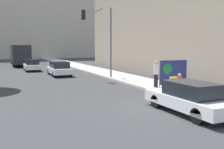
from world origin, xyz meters
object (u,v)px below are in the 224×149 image
object	(u,v)px
protest_banner	(173,72)
traffic_light_pole	(101,31)
jogger_on_sidewalk	(156,74)
car_on_road_nearest	(59,69)
city_bus_on_road	(20,54)
seated_protester	(180,83)
pedestrian_behind	(163,72)
car_on_road_midblock	(32,65)
parked_car_curbside	(190,98)

from	to	relation	value
protest_banner	traffic_light_pole	size ratio (longest dim) A/B	0.39
jogger_on_sidewalk	traffic_light_pole	size ratio (longest dim) A/B	0.29
car_on_road_nearest	city_bus_on_road	distance (m)	17.81
seated_protester	car_on_road_nearest	bearing A→B (deg)	99.44
jogger_on_sidewalk	pedestrian_behind	size ratio (longest dim) A/B	1.07
seated_protester	protest_banner	size ratio (longest dim) A/B	0.51
protest_banner	car_on_road_midblock	xyz separation A→B (m)	(-7.91, 17.43, -0.42)
pedestrian_behind	protest_banner	bearing A→B (deg)	43.04
traffic_light_pole	parked_car_curbside	xyz separation A→B (m)	(-0.64, -12.41, -3.61)
car_on_road_nearest	car_on_road_midblock	xyz separation A→B (m)	(-2.05, 6.37, -0.00)
car_on_road_midblock	seated_protester	bearing A→B (deg)	-72.64
traffic_light_pole	city_bus_on_road	size ratio (longest dim) A/B	0.50
protest_banner	car_on_road_nearest	world-z (taller)	protest_banner
parked_car_curbside	city_bus_on_road	size ratio (longest dim) A/B	0.37
car_on_road_midblock	jogger_on_sidewalk	bearing A→B (deg)	-70.04
seated_protester	traffic_light_pole	distance (m)	9.94
seated_protester	parked_car_curbside	world-z (taller)	parked_car_curbside
pedestrian_behind	car_on_road_nearest	bearing A→B (deg)	-100.74
car_on_road_nearest	car_on_road_midblock	size ratio (longest dim) A/B	1.09
pedestrian_behind	city_bus_on_road	xyz separation A→B (m)	(-8.75, 27.22, 0.80)
car_on_road_nearest	jogger_on_sidewalk	bearing A→B (deg)	-68.86
protest_banner	car_on_road_nearest	bearing A→B (deg)	117.91
car_on_road_nearest	city_bus_on_road	bearing A→B (deg)	99.00
protest_banner	jogger_on_sidewalk	bearing A→B (deg)	-175.26
parked_car_curbside	car_on_road_midblock	size ratio (longest dim) A/B	1.08
car_on_road_nearest	city_bus_on_road	world-z (taller)	city_bus_on_road
traffic_light_pole	car_on_road_midblock	world-z (taller)	traffic_light_pole
jogger_on_sidewalk	city_bus_on_road	xyz separation A→B (m)	(-7.11, 28.74, 0.73)
car_on_road_midblock	city_bus_on_road	size ratio (longest dim) A/B	0.34
jogger_on_sidewalk	protest_banner	size ratio (longest dim) A/B	0.76
protest_banner	parked_car_curbside	bearing A→B (deg)	-121.32
protest_banner	car_on_road_midblock	bearing A→B (deg)	114.41
protest_banner	parked_car_curbside	world-z (taller)	protest_banner
protest_banner	traffic_light_pole	world-z (taller)	traffic_light_pole
jogger_on_sidewalk	protest_banner	world-z (taller)	same
jogger_on_sidewalk	traffic_light_pole	distance (m)	7.46
traffic_light_pole	seated_protester	bearing A→B (deg)	-81.35
pedestrian_behind	city_bus_on_road	bearing A→B (deg)	-114.63
car_on_road_nearest	city_bus_on_road	xyz separation A→B (m)	(-2.78, 17.56, 1.12)
protest_banner	pedestrian_behind	bearing A→B (deg)	85.50
protest_banner	traffic_light_pole	distance (m)	7.79
seated_protester	protest_banner	distance (m)	3.20
jogger_on_sidewalk	parked_car_curbside	xyz separation A→B (m)	(-2.10, -5.84, -0.40)
car_on_road_nearest	parked_car_curbside	bearing A→B (deg)	-82.55
car_on_road_nearest	protest_banner	bearing A→B (deg)	-62.09
pedestrian_behind	car_on_road_nearest	world-z (taller)	pedestrian_behind
parked_car_curbside	car_on_road_midblock	bearing A→B (deg)	100.36
car_on_road_nearest	seated_protester	bearing A→B (deg)	-72.86
car_on_road_nearest	city_bus_on_road	size ratio (longest dim) A/B	0.37
traffic_light_pole	car_on_road_nearest	xyz separation A→B (m)	(-2.86, 4.62, -3.60)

